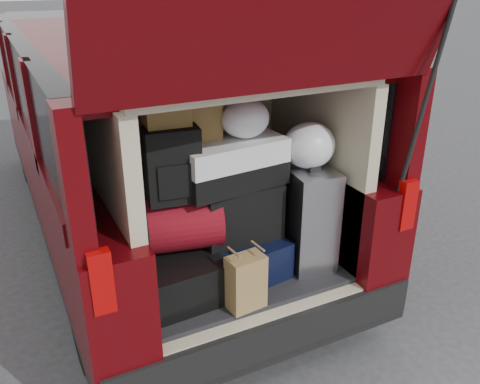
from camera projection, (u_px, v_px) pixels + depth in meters
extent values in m
plane|color=#313234|center=(244.00, 356.00, 3.20)|extent=(80.00, 80.00, 0.00)
cylinder|color=black|center=(94.00, 316.00, 3.07)|extent=(0.24, 0.64, 0.64)
cylinder|color=black|center=(319.00, 253.00, 3.74)|extent=(0.24, 0.64, 0.64)
cylinder|color=black|center=(32.00, 153.00, 5.76)|extent=(0.24, 0.64, 0.64)
cylinder|color=black|center=(169.00, 133.00, 6.43)|extent=(0.24, 0.64, 0.64)
cube|color=black|center=(144.00, 197.00, 4.79)|extent=(1.90, 4.85, 0.08)
cube|color=#49040A|center=(51.00, 167.00, 4.29)|extent=(0.33, 4.85, 0.80)
cube|color=#49040A|center=(219.00, 141.00, 4.94)|extent=(0.33, 4.85, 0.80)
cube|color=#49040A|center=(131.00, 36.00, 4.20)|extent=(1.82, 4.46, 0.10)
cube|color=black|center=(25.00, 83.00, 3.87)|extent=(0.12, 4.25, 0.68)
cube|color=black|center=(232.00, 65.00, 4.59)|extent=(0.12, 4.25, 0.68)
cube|color=black|center=(268.00, 333.00, 2.81)|extent=(1.86, 0.16, 0.22)
cube|color=#990505|center=(101.00, 282.00, 2.17)|extent=(0.10, 0.06, 0.30)
cube|color=#990505|center=(406.00, 205.00, 2.87)|extent=(0.10, 0.06, 0.30)
cube|color=black|center=(225.00, 265.00, 3.22)|extent=(1.24, 1.05, 0.06)
cube|color=#BEB592|center=(111.00, 198.00, 2.70)|extent=(0.08, 1.05, 1.15)
cube|color=#BEB592|center=(317.00, 160.00, 3.24)|extent=(0.08, 1.05, 1.15)
cube|color=#BEB592|center=(189.00, 149.00, 3.43)|extent=(1.34, 0.06, 1.15)
cube|color=#BEB592|center=(222.00, 73.00, 2.73)|extent=(1.34, 1.05, 0.06)
cylinder|color=black|center=(430.00, 98.00, 2.55)|extent=(0.02, 0.90, 0.76)
cube|color=black|center=(225.00, 297.00, 3.32)|extent=(1.24, 1.05, 0.55)
cube|color=black|center=(173.00, 270.00, 2.89)|extent=(0.48, 0.63, 0.25)
cube|color=black|center=(239.00, 253.00, 3.08)|extent=(0.50, 0.59, 0.23)
cube|color=white|center=(305.00, 215.00, 3.10)|extent=(0.31, 0.45, 0.63)
cube|color=olive|center=(246.00, 282.00, 2.72)|extent=(0.21, 0.15, 0.31)
cube|color=maroon|center=(176.00, 223.00, 2.81)|extent=(0.54, 0.41, 0.32)
cube|color=black|center=(239.00, 211.00, 2.96)|extent=(0.47, 0.28, 0.34)
cube|color=black|center=(172.00, 165.00, 2.63)|extent=(0.30, 0.21, 0.40)
cube|color=silver|center=(231.00, 163.00, 2.82)|extent=(0.63, 0.37, 0.27)
cube|color=olive|center=(165.00, 104.00, 2.56)|extent=(0.24, 0.20, 0.21)
cube|color=olive|center=(197.00, 119.00, 2.75)|extent=(0.23, 0.19, 0.22)
ellipsoid|color=white|center=(245.00, 118.00, 2.77)|extent=(0.30, 0.28, 0.22)
ellipsoid|color=white|center=(309.00, 145.00, 2.92)|extent=(0.33, 0.31, 0.27)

